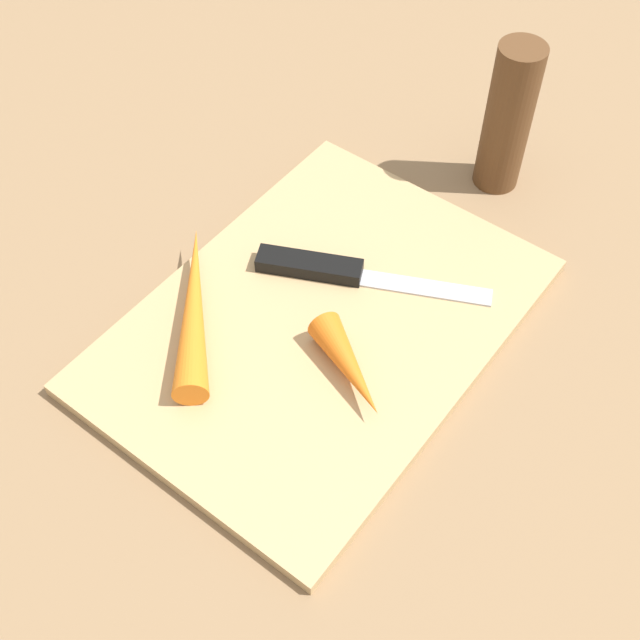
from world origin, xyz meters
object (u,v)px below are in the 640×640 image
cutting_board (320,324)px  carrot_short (350,367)px  pepper_grinder (508,119)px  carrot_long (194,307)px  knife (325,268)px

cutting_board → carrot_short: carrot_short is taller
carrot_short → pepper_grinder: (0.27, 0.03, 0.05)m
carrot_long → pepper_grinder: 0.32m
cutting_board → pepper_grinder: bearing=-5.6°
knife → cutting_board: bearing=-82.8°
cutting_board → pepper_grinder: 0.25m
carrot_long → pepper_grinder: (0.30, -0.11, 0.05)m
pepper_grinder → cutting_board: bearing=174.4°
knife → pepper_grinder: bearing=49.9°
cutting_board → carrot_short: (-0.03, -0.05, 0.02)m
carrot_long → carrot_short: bearing=-119.1°
cutting_board → carrot_long: size_ratio=2.12×
cutting_board → knife: 0.05m
cutting_board → pepper_grinder: (0.24, -0.02, 0.07)m
cutting_board → knife: bearing=32.9°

